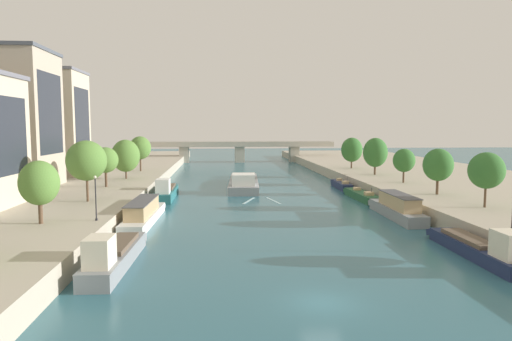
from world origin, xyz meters
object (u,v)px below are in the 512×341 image
Objects in this scene: moored_boat_right_midway at (341,185)px; tree_right_second at (486,171)px; lamppost_left_bank at (96,196)px; tree_left_end_of_row at (126,156)px; tree_right_midway at (438,165)px; bridge_far at (240,149)px; tree_left_nearest at (39,183)px; tree_left_by_lamp at (105,160)px; tree_left_second at (140,148)px; moored_boat_right_lone at (361,195)px; tree_right_by_lamp at (404,160)px; tree_right_third at (375,153)px; moored_boat_left_far at (114,255)px; moored_boat_right_near at (480,248)px; barge_midriver at (244,182)px; moored_boat_left_gap_after at (144,213)px; tree_right_end_of_row at (352,150)px; moored_boat_left_second at (166,192)px; tree_left_distant at (86,161)px; moored_boat_right_second at (397,208)px.

moored_boat_right_midway is 1.67× the size of tree_right_second.
tree_left_end_of_row is at bearing 96.73° from lamppost_left_bank.
bridge_far is (-22.34, 82.03, -1.93)m from tree_right_midway.
tree_left_by_lamp reaches higher than tree_left_nearest.
tree_right_midway is 1.41× the size of lamppost_left_bank.
moored_boat_right_lone is at bearing -35.29° from tree_left_second.
tree_right_by_lamp is 12.26m from tree_right_third.
moored_boat_left_far is 39.83m from tree_right_second.
bridge_far is at bearing 98.23° from moored_boat_right_near.
tree_right_by_lamp is (24.88, -10.89, 4.54)m from barge_midriver.
tree_right_end_of_row is at bearing 49.74° from moored_boat_left_gap_after.
bridge_far is (-22.52, 57.26, -2.15)m from tree_right_third.
moored_boat_left_second is 1.32× the size of moored_boat_right_midway.
moored_boat_right_midway is 1.40× the size of tree_left_distant.
bridge_far is (-23.00, 91.82, -2.13)m from tree_right_second.
moored_boat_left_gap_after is at bearing -138.57° from moored_boat_right_midway.
moored_boat_left_far is at bearing -42.78° from tree_left_nearest.
tree_left_by_lamp is 1.09× the size of tree_right_by_lamp.
moored_boat_right_near is at bearing -28.52° from tree_left_distant.
tree_right_by_lamp is at bearing 25.66° from moored_boat_left_gap_after.
tree_right_midway is 0.10× the size of bridge_far.
moored_boat_left_far is 0.99× the size of moored_boat_right_near.
tree_left_end_of_row is (-20.25, -1.66, 4.92)m from barge_midriver.
moored_boat_right_midway is at bearing -76.04° from bridge_far.
tree_left_second is (-7.07, 40.77, 5.49)m from moored_boat_left_gap_after.
barge_midriver is 47.37m from moored_boat_left_far.
tree_left_end_of_row is at bearing 161.00° from moored_boat_right_lone.
tree_left_nearest reaches higher than barge_midriver.
tree_left_end_of_row is at bearing 153.95° from tree_right_midway.
tree_right_third is (-0.42, 12.24, 0.57)m from tree_right_by_lamp.
tree_left_end_of_row reaches higher than moored_boat_right_second.
tree_right_by_lamp is at bearing -88.06° from tree_right_third.
moored_boat_left_far is at bearing 179.95° from moored_boat_right_near.
tree_left_nearest is at bearing 137.22° from moored_boat_left_far.
lamppost_left_bank is (3.95, -48.73, -2.28)m from tree_left_second.
tree_right_end_of_row reaches higher than tree_right_second.
moored_boat_left_far is 0.23× the size of bridge_far.
moored_boat_left_second is 45.32m from moored_boat_right_near.
moored_boat_right_second reaches higher than moored_boat_left_gap_after.
barge_midriver is 5.49× the size of lamppost_left_bank.
lamppost_left_bank is 0.07× the size of bridge_far.
tree_right_second is 41.24m from lamppost_left_bank.
tree_left_by_lamp is at bearing -163.49° from tree_right_third.
moored_boat_left_gap_after is 2.35× the size of tree_left_end_of_row.
tree_left_second is at bearing 89.09° from tree_left_nearest.
barge_midriver is 3.53× the size of tree_left_end_of_row.
bridge_far is at bearing 105.23° from tree_right_midway.
tree_left_by_lamp is at bearing 94.42° from tree_left_distant.
moored_boat_left_second is at bearing 5.85° from tree_left_by_lamp.
tree_left_second reaches higher than tree_right_second.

